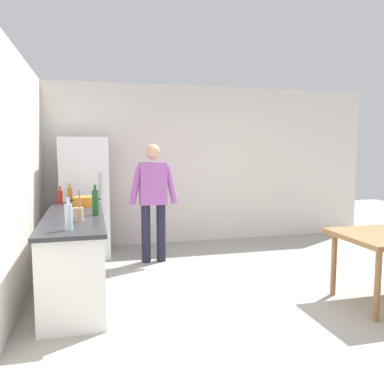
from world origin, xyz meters
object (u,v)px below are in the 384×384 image
at_px(refrigerator, 85,197).
at_px(cooking_pot, 85,201).
at_px(utensil_jar, 78,214).
at_px(bottle_sauce_red, 60,197).
at_px(person, 153,195).
at_px(bottle_wine_green, 95,202).
at_px(bottle_water_clear, 69,217).
at_px(bottle_oil_amber, 70,196).

relative_size(refrigerator, cooking_pot, 4.50).
height_order(refrigerator, utensil_jar, refrigerator).
distance_m(utensil_jar, bottle_sauce_red, 1.39).
bearing_deg(bottle_sauce_red, cooking_pot, -40.25).
relative_size(person, bottle_wine_green, 5.00).
relative_size(cooking_pot, bottle_water_clear, 1.33).
relative_size(bottle_water_clear, bottle_wine_green, 0.88).
height_order(bottle_water_clear, bottle_oil_amber, bottle_water_clear).
bearing_deg(utensil_jar, cooking_pot, 87.42).
distance_m(cooking_pot, bottle_oil_amber, 0.27).
bearing_deg(refrigerator, bottle_wine_green, -85.27).
xyz_separation_m(refrigerator, person, (0.95, -0.55, 0.08)).
relative_size(person, bottle_sauce_red, 7.08).
bearing_deg(refrigerator, bottle_oil_amber, -104.23).
xyz_separation_m(refrigerator, bottle_oil_amber, (-0.18, -0.71, 0.12)).
height_order(person, bottle_oil_amber, person).
height_order(refrigerator, person, refrigerator).
bearing_deg(refrigerator, person, -30.23).
bearing_deg(bottle_sauce_red, bottle_water_clear, -83.69).
height_order(cooking_pot, bottle_water_clear, bottle_water_clear).
relative_size(utensil_jar, bottle_oil_amber, 1.14).
relative_size(bottle_water_clear, bottle_oil_amber, 1.07).
bearing_deg(bottle_water_clear, refrigerator, 87.44).
distance_m(cooking_pot, bottle_sauce_red, 0.42).
bearing_deg(person, bottle_oil_amber, -172.22).
xyz_separation_m(refrigerator, bottle_sauce_red, (-0.31, -0.63, 0.10)).
bearing_deg(bottle_water_clear, bottle_wine_green, 72.40).
bearing_deg(cooking_pot, refrigerator, 90.59).
bearing_deg(bottle_wine_green, cooking_pot, 99.57).
bearing_deg(person, utensil_jar, -124.60).
xyz_separation_m(person, bottle_water_clear, (-1.06, -1.87, 0.05)).
height_order(utensil_jar, bottle_sauce_red, utensil_jar).
height_order(refrigerator, cooking_pot, refrigerator).
bearing_deg(bottle_oil_amber, bottle_sauce_red, 147.99).
height_order(refrigerator, bottle_sauce_red, refrigerator).
bearing_deg(bottle_water_clear, cooking_pot, 85.60).
distance_m(bottle_wine_green, bottle_oil_amber, 0.99).
xyz_separation_m(utensil_jar, bottle_sauce_red, (-0.27, 1.36, 0.02)).
relative_size(cooking_pot, bottle_sauce_red, 1.67).
distance_m(bottle_sauce_red, bottle_oil_amber, 0.15).
bearing_deg(bottle_oil_amber, person, 7.78).
distance_m(bottle_water_clear, bottle_oil_amber, 1.72).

